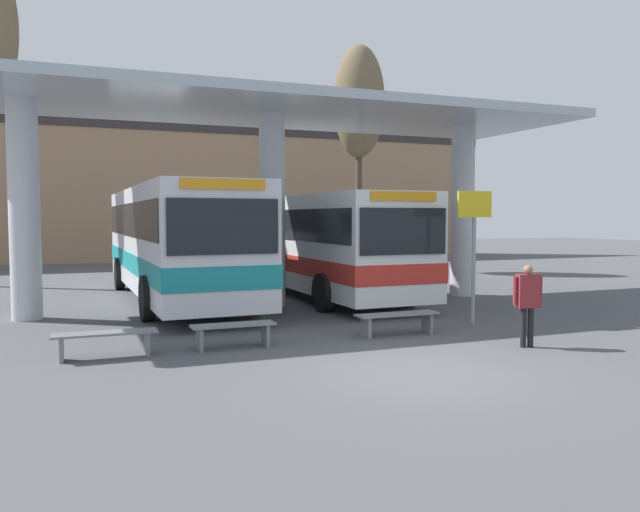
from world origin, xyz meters
The scene contains 11 objects.
ground_plane centered at (0.00, 0.00, 0.00)m, with size 100.00×100.00×0.00m, color #4C4C51.
townhouse_backdrop centered at (0.00, 26.91, 5.51)m, with size 40.00×0.58×9.46m.
station_canopy centered at (0.00, 7.94, 4.71)m, with size 17.38×5.59×5.53m.
transit_bus_left_bay centered at (-2.31, 10.37, 1.85)m, with size 3.05×12.15×3.30m.
transit_bus_center_bay centered at (2.12, 9.51, 1.74)m, with size 2.85×10.19×3.10m.
waiting_bench_near_pillar centered at (1.15, 2.88, 0.35)m, with size 1.81×0.44×0.46m.
waiting_bench_mid_platform centered at (-4.64, 2.88, 0.35)m, with size 1.78×0.44×0.46m.
waiting_bench_far_platform centered at (-2.35, 2.88, 0.34)m, with size 1.59×0.44×0.46m.
info_sign_platform centered at (3.45, 3.46, 2.18)m, with size 0.90×0.09×3.06m.
pedestrian_waiting centered at (2.85, 0.89, 0.96)m, with size 0.58×0.32×1.56m.
poplar_tree_behind_right centered at (7.00, 17.24, 7.58)m, with size 2.30×2.30×10.19m.
Camera 1 is at (-5.12, -8.54, 2.47)m, focal length 35.00 mm.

